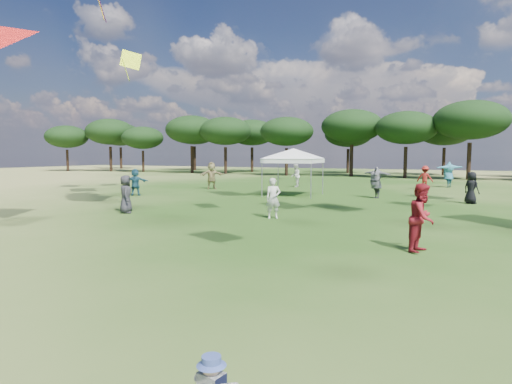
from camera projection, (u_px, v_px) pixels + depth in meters
tree_line at (460, 125)px, 43.91m from camera, size 108.78×17.63×7.77m
tent_left at (294, 151)px, 25.31m from camera, size 6.22×6.22×3.11m
festival_crowd at (378, 182)px, 24.34m from camera, size 30.73×24.80×1.91m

